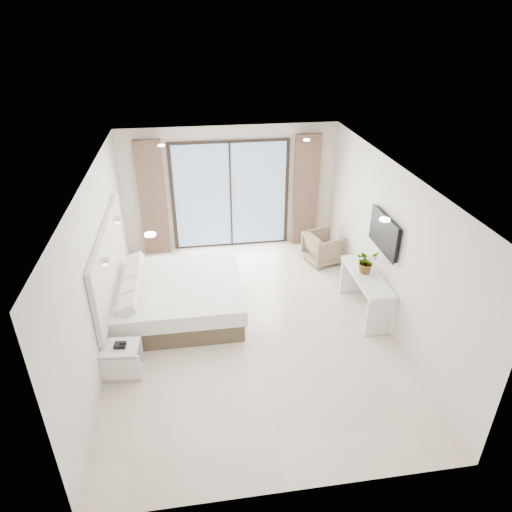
% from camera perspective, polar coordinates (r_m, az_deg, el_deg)
% --- Properties ---
extents(ground, '(6.20, 6.20, 0.00)m').
position_cam_1_polar(ground, '(7.91, -0.72, -8.63)').
color(ground, beige).
rests_on(ground, ground).
extents(room_shell, '(4.62, 6.22, 2.72)m').
position_cam_1_polar(room_shell, '(7.77, -3.07, 4.22)').
color(room_shell, silver).
rests_on(room_shell, ground).
extents(bed, '(2.19, 2.08, 0.75)m').
position_cam_1_polar(bed, '(8.15, -9.80, -5.09)').
color(bed, brown).
rests_on(bed, ground).
extents(nightstand, '(0.57, 0.48, 0.49)m').
position_cam_1_polar(nightstand, '(7.13, -16.40, -12.34)').
color(nightstand, white).
rests_on(nightstand, ground).
extents(phone, '(0.18, 0.15, 0.06)m').
position_cam_1_polar(phone, '(6.95, -16.62, -10.63)').
color(phone, black).
rests_on(phone, nightstand).
extents(console_desk, '(0.46, 1.47, 0.77)m').
position_cam_1_polar(console_desk, '(8.14, 13.58, -3.61)').
color(console_desk, white).
rests_on(console_desk, ground).
extents(plant, '(0.47, 0.50, 0.32)m').
position_cam_1_polar(plant, '(8.04, 13.61, -0.93)').
color(plant, '#33662D').
rests_on(plant, console_desk).
extents(armchair, '(0.82, 0.85, 0.72)m').
position_cam_1_polar(armchair, '(9.73, 8.48, 1.21)').
color(armchair, '#988563').
rests_on(armchair, ground).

